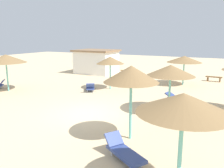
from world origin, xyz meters
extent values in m
plane|color=beige|center=(0.00, 0.00, 0.00)|extent=(80.00, 80.00, 0.00)
cylinder|color=#6BC6BC|center=(6.01, -4.52, 1.24)|extent=(0.12, 0.12, 2.48)
cone|color=olive|center=(6.01, -4.52, 2.65)|extent=(2.50, 2.50, 0.54)
cylinder|color=#6BC6BC|center=(-1.86, 6.26, 1.11)|extent=(0.12, 0.12, 2.23)
cone|color=olive|center=(-1.86, 6.26, 2.42)|extent=(2.31, 2.31, 0.59)
cylinder|color=#6BC6BC|center=(4.00, 2.48, 1.12)|extent=(0.12, 0.12, 2.25)
cone|color=olive|center=(4.00, 2.48, 2.47)|extent=(2.74, 2.74, 0.63)
cylinder|color=#6BC6BC|center=(-8.85, 1.83, 1.20)|extent=(0.12, 0.12, 2.39)
cone|color=olive|center=(-8.85, 1.83, 2.62)|extent=(3.18, 3.18, 0.65)
cylinder|color=#6BC6BC|center=(3.22, 10.81, 1.08)|extent=(0.12, 0.12, 2.15)
cone|color=olive|center=(3.22, 10.81, 2.34)|extent=(3.09, 3.09, 0.58)
cylinder|color=#6BC6BC|center=(3.40, -1.84, 1.30)|extent=(0.12, 0.12, 2.59)
cone|color=olive|center=(3.40, -1.84, 2.84)|extent=(2.31, 2.31, 0.69)
cube|color=#33478C|center=(4.00, -3.65, 0.28)|extent=(1.78, 1.44, 0.12)
cube|color=#33478C|center=(3.32, -3.23, 0.53)|extent=(0.72, 0.78, 0.44)
cylinder|color=silver|center=(3.38, -3.52, 0.11)|extent=(0.06, 0.06, 0.22)
cylinder|color=silver|center=(3.61, -3.15, 0.11)|extent=(0.06, 0.06, 0.22)
cylinder|color=silver|center=(4.39, -4.15, 0.11)|extent=(0.06, 0.06, 0.22)
cylinder|color=silver|center=(4.63, -3.78, 0.11)|extent=(0.06, 0.06, 0.22)
cube|color=#33478C|center=(-3.06, 5.01, 0.28)|extent=(1.48, 1.77, 0.12)
cube|color=#33478C|center=(-2.61, 4.35, 0.55)|extent=(0.76, 0.70, 0.47)
cylinder|color=silver|center=(-2.54, 4.63, 0.11)|extent=(0.06, 0.06, 0.22)
cylinder|color=silver|center=(-2.90, 4.39, 0.11)|extent=(0.06, 0.06, 0.22)
cylinder|color=silver|center=(-3.21, 5.63, 0.11)|extent=(0.06, 0.06, 0.22)
cylinder|color=silver|center=(-3.57, 5.38, 0.11)|extent=(0.06, 0.06, 0.22)
cube|color=#33478C|center=(4.28, 4.68, 0.28)|extent=(1.79, 0.97, 0.12)
cube|color=#33478C|center=(3.49, 4.85, 0.46)|extent=(0.65, 0.73, 0.31)
cylinder|color=silver|center=(3.64, 4.59, 0.11)|extent=(0.06, 0.06, 0.22)
cylinder|color=silver|center=(3.73, 5.02, 0.11)|extent=(0.06, 0.06, 0.22)
cylinder|color=silver|center=(4.82, 4.35, 0.11)|extent=(0.06, 0.06, 0.22)
cylinder|color=silver|center=(4.91, 4.78, 0.11)|extent=(0.06, 0.06, 0.22)
cube|color=#33478C|center=(-10.06, 2.20, 0.54)|extent=(0.74, 0.77, 0.46)
cylinder|color=silver|center=(-10.35, 2.24, 0.11)|extent=(0.06, 0.06, 0.22)
cube|color=brown|center=(5.59, 13.84, 0.45)|extent=(1.52, 0.48, 0.08)
cube|color=brown|center=(5.04, 13.87, 0.21)|extent=(0.14, 0.37, 0.41)
cube|color=brown|center=(6.14, 13.82, 0.21)|extent=(0.14, 0.37, 0.41)
cube|color=brown|center=(-3.63, 13.75, 0.45)|extent=(1.51, 0.45, 0.08)
cube|color=brown|center=(-4.18, 13.74, 0.21)|extent=(0.13, 0.36, 0.41)
cube|color=brown|center=(-3.08, 13.77, 0.21)|extent=(0.13, 0.36, 0.41)
cube|color=silver|center=(-9.81, 18.15, 0.67)|extent=(4.01, 1.72, 0.90)
cube|color=#262D38|center=(-10.01, 18.15, 1.42)|extent=(2.01, 1.57, 0.60)
cylinder|color=black|center=(-8.45, 19.02, 0.32)|extent=(0.64, 0.22, 0.64)
cylinder|color=black|center=(-8.46, 17.26, 0.32)|extent=(0.64, 0.22, 0.64)
cylinder|color=black|center=(-11.15, 19.03, 0.32)|extent=(0.64, 0.22, 0.64)
cylinder|color=black|center=(-11.16, 17.27, 0.32)|extent=(0.64, 0.22, 0.64)
cube|color=white|center=(-7.31, 13.06, 1.29)|extent=(4.34, 3.48, 2.58)
cube|color=#8C6B4C|center=(-7.31, 13.06, 2.68)|extent=(4.74, 3.88, 0.20)
camera|label=1|loc=(7.05, -10.56, 4.36)|focal=37.27mm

